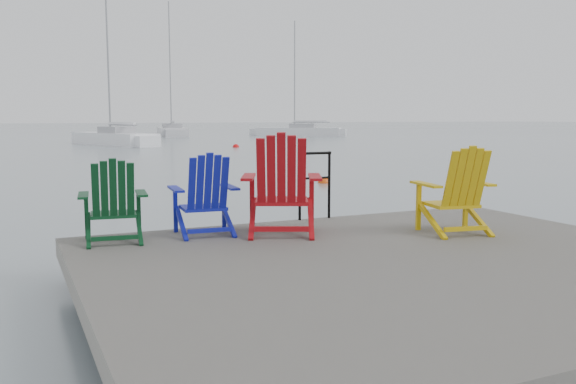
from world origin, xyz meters
name	(u,v)px	position (x,y,z in m)	size (l,w,h in m)	color
ground	(407,310)	(0.00, 0.00, 0.00)	(400.00, 400.00, 0.00)	slate
dock	(408,275)	(0.00, 0.00, 0.35)	(6.00, 5.00, 1.40)	#2C2927
handrail	(315,179)	(0.25, 2.45, 1.04)	(0.48, 0.04, 0.90)	black
chair_green	(113,201)	(-2.43, 1.98, 0.95)	(0.78, 0.73, 0.90)	#093318
chair_blue	(205,195)	(-1.41, 1.98, 0.97)	(0.79, 0.74, 0.93)	#0E1595
chair_red	(282,185)	(-0.60, 1.64, 1.08)	(1.12, 1.08, 1.15)	#9D0B11
chair_yellow	(457,191)	(1.27, 0.84, 1.01)	(0.90, 0.85, 1.01)	#C59F0A
sailboat_near	(114,139)	(3.15, 37.70, 0.36)	(4.73, 8.54, 11.46)	white
sailboat_mid	(172,132)	(11.88, 56.77, 0.35)	(4.41, 10.37, 13.68)	silver
sailboat_far	(299,132)	(23.50, 51.05, 0.36)	(8.12, 6.78, 11.67)	silver
buoy_a	(324,183)	(4.68, 10.47, 0.00)	(0.34, 0.34, 0.34)	#DB470C
buoy_c	(291,145)	(14.14, 33.00, 0.00)	(0.40, 0.40, 0.40)	red
buoy_d	(236,147)	(9.47, 31.04, 0.00)	(0.41, 0.41, 0.41)	red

